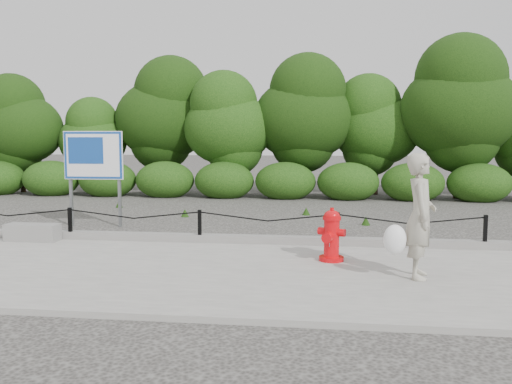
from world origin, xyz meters
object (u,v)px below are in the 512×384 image
at_px(fire_hydrant, 331,236).
at_px(concrete_block, 32,232).
at_px(advertising_sign, 93,160).
at_px(pedestrian, 419,217).

xyz_separation_m(fire_hydrant, concrete_block, (-5.49, 0.92, -0.24)).
height_order(concrete_block, advertising_sign, advertising_sign).
distance_m(pedestrian, concrete_block, 6.93).
xyz_separation_m(pedestrian, concrete_block, (-6.66, 1.79, -0.68)).
height_order(fire_hydrant, advertising_sign, advertising_sign).
relative_size(pedestrian, advertising_sign, 0.81).
distance_m(pedestrian, advertising_sign, 7.45).
height_order(fire_hydrant, concrete_block, fire_hydrant).
xyz_separation_m(pedestrian, advertising_sign, (-6.35, 3.87, 0.58)).
bearing_deg(concrete_block, fire_hydrant, -9.56).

